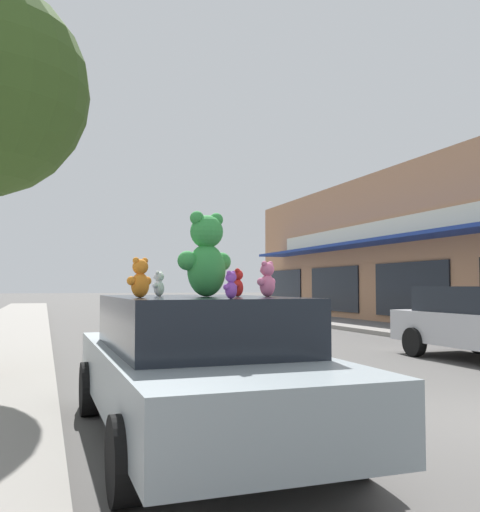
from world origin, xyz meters
TOP-DOWN VIEW (x-y plane):
  - plush_art_car at (-3.54, 0.62)m, footprint 2.03×4.73m
  - teddy_bear_giant at (-3.46, 0.56)m, footprint 0.64×0.46m
  - teddy_bear_red at (-3.17, 0.43)m, footprint 0.15×0.21m
  - teddy_bear_pink at (-2.92, 0.27)m, footprint 0.26×0.22m
  - teddy_bear_orange at (-4.17, 0.18)m, footprint 0.27×0.22m
  - teddy_bear_white at (-3.86, 0.95)m, footprint 0.17×0.19m
  - teddy_bear_purple at (-3.55, -0.52)m, footprint 0.16×0.15m

SIDE VIEW (x-z plane):
  - plush_art_car at x=-3.54m, z-range 0.04..1.46m
  - teddy_bear_purple at x=-3.55m, z-range 1.41..1.64m
  - teddy_bear_white at x=-3.86m, z-range 1.41..1.67m
  - teddy_bear_red at x=-3.17m, z-range 1.41..1.69m
  - teddy_bear_pink at x=-2.92m, z-range 1.41..1.76m
  - teddy_bear_orange at x=-4.17m, z-range 1.41..1.77m
  - teddy_bear_giant at x=-3.46m, z-range 1.40..2.24m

